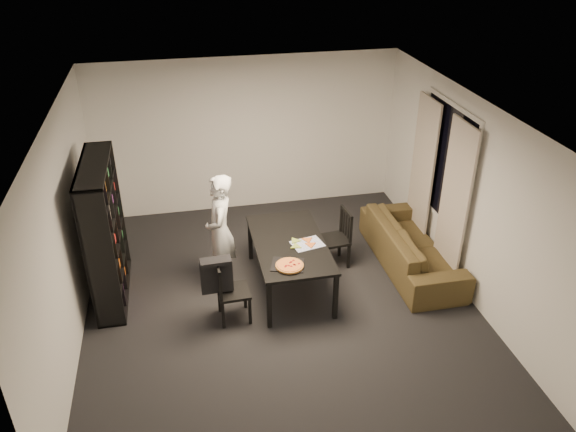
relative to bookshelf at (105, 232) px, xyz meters
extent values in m
cube|color=black|center=(2.16, -0.60, -0.95)|extent=(5.00, 5.50, 0.01)
cube|color=white|center=(2.16, -0.60, 1.65)|extent=(5.00, 5.50, 0.01)
cube|color=white|center=(2.16, 2.15, 0.35)|extent=(5.00, 0.01, 2.60)
cube|color=white|center=(2.16, -3.35, 0.35)|extent=(5.00, 0.01, 2.60)
cube|color=white|center=(-0.34, -0.60, 0.35)|extent=(0.01, 5.50, 2.60)
cube|color=white|center=(4.66, -0.60, 0.35)|extent=(0.01, 5.50, 2.60)
cube|color=black|center=(4.64, 0.00, 0.55)|extent=(0.02, 1.40, 1.60)
cube|color=white|center=(4.64, 0.00, 0.55)|extent=(0.03, 1.52, 1.72)
cube|color=#BEB1A2|center=(4.56, -0.52, 0.20)|extent=(0.03, 0.70, 2.25)
cube|color=#BEB1A2|center=(4.56, 0.52, 0.20)|extent=(0.03, 0.70, 2.25)
cube|color=black|center=(0.00, 0.00, 0.00)|extent=(0.35, 1.50, 1.90)
cube|color=black|center=(2.35, -0.34, -0.27)|extent=(0.94, 1.69, 0.04)
cube|color=black|center=(1.93, -1.13, -0.62)|extent=(0.06, 0.06, 0.66)
cube|color=black|center=(2.77, -1.13, -0.62)|extent=(0.06, 0.06, 0.66)
cube|color=black|center=(1.93, 0.46, -0.62)|extent=(0.06, 0.06, 0.66)
cube|color=black|center=(2.77, 0.46, -0.62)|extent=(0.06, 0.06, 0.66)
cube|color=black|center=(1.53, -0.86, -0.55)|extent=(0.41, 0.41, 0.04)
cube|color=black|center=(1.35, -0.87, -0.32)|extent=(0.05, 0.39, 0.42)
cube|color=black|center=(1.35, -0.87, -0.13)|extent=(0.04, 0.37, 0.05)
cube|color=black|center=(1.70, -1.02, -0.76)|extent=(0.04, 0.04, 0.38)
cube|color=black|center=(1.69, -0.69, -0.76)|extent=(0.04, 0.04, 0.38)
cube|color=black|center=(1.37, -1.04, -0.76)|extent=(0.04, 0.04, 0.38)
cube|color=black|center=(1.35, -0.70, -0.76)|extent=(0.04, 0.04, 0.38)
cube|color=black|center=(3.09, 0.07, -0.54)|extent=(0.44, 0.44, 0.04)
cube|color=black|center=(3.27, 0.09, -0.31)|extent=(0.08, 0.40, 0.43)
cube|color=black|center=(3.27, 0.09, -0.12)|extent=(0.07, 0.38, 0.05)
cube|color=black|center=(2.90, 0.22, -0.76)|extent=(0.04, 0.04, 0.39)
cube|color=black|center=(2.94, -0.12, -0.76)|extent=(0.04, 0.04, 0.39)
cube|color=black|center=(3.24, 0.26, -0.76)|extent=(0.04, 0.04, 0.39)
cube|color=black|center=(3.28, -0.08, -0.76)|extent=(0.04, 0.04, 0.39)
cube|color=black|center=(1.33, -0.87, -0.30)|extent=(0.39, 0.09, 0.42)
cube|color=black|center=(1.33, -0.87, -0.06)|extent=(0.38, 0.18, 0.05)
imported|color=silver|center=(1.47, -0.03, -0.14)|extent=(0.45, 0.63, 1.61)
cube|color=black|center=(2.22, -0.86, -0.24)|extent=(0.48, 0.42, 0.01)
cylinder|color=#9A622C|center=(2.23, -0.91, -0.22)|extent=(0.35, 0.35, 0.02)
cylinder|color=gold|center=(2.23, -0.91, -0.21)|extent=(0.31, 0.31, 0.01)
cube|color=silver|center=(2.57, -0.43, -0.24)|extent=(0.46, 0.38, 0.01)
imported|color=#3A3017|center=(4.19, -0.19, -0.63)|extent=(0.85, 2.17, 0.63)
camera|label=1|loc=(1.04, -6.54, 3.67)|focal=35.00mm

